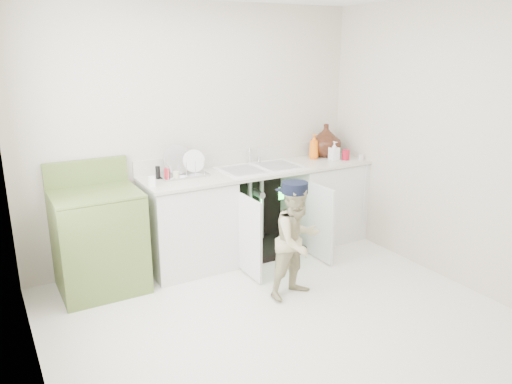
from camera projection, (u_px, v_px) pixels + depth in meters
ground at (276, 315)px, 4.03m from camera, size 3.50×3.50×0.00m
room_shell at (278, 165)px, 3.68m from camera, size 6.00×5.50×1.26m
counter_run at (263, 207)px, 5.19m from camera, size 2.44×1.02×1.26m
avocado_stove at (99, 239)px, 4.36m from camera, size 0.72×0.65×1.12m
repair_worker at (297, 240)px, 4.22m from camera, size 0.55×0.88×1.02m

